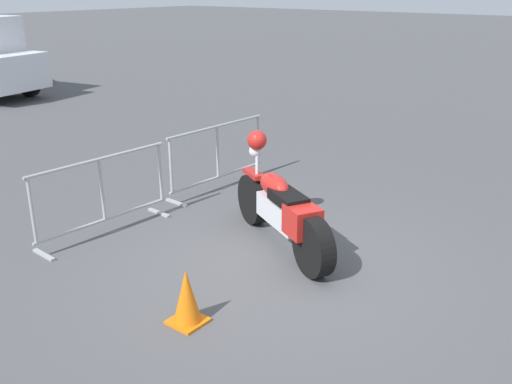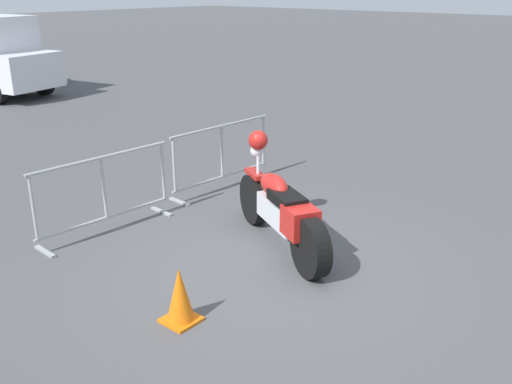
{
  "view_description": "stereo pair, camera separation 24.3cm",
  "coord_description": "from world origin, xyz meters",
  "px_view_note": "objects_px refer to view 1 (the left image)",
  "views": [
    {
      "loc": [
        -4.96,
        -3.57,
        3.2
      ],
      "look_at": [
        0.49,
        0.72,
        0.65
      ],
      "focal_mm": 40.0,
      "sensor_mm": 36.0,
      "label": 1
    },
    {
      "loc": [
        -4.8,
        -3.76,
        3.2
      ],
      "look_at": [
        0.49,
        0.72,
        0.65
      ],
      "focal_mm": 40.0,
      "sensor_mm": 36.0,
      "label": 2
    }
  ],
  "objects_px": {
    "crowd_barrier_near": "(103,195)",
    "traffic_cone": "(187,297)",
    "crowd_barrier_far": "(218,156)",
    "motorcycle": "(281,208)"
  },
  "relations": [
    {
      "from": "motorcycle",
      "to": "traffic_cone",
      "type": "xyz_separation_m",
      "value": [
        -2.01,
        -0.32,
        -0.23
      ]
    },
    {
      "from": "motorcycle",
      "to": "traffic_cone",
      "type": "relative_size",
      "value": 3.76
    },
    {
      "from": "traffic_cone",
      "to": "motorcycle",
      "type": "bearing_deg",
      "value": 8.9
    },
    {
      "from": "motorcycle",
      "to": "crowd_barrier_far",
      "type": "relative_size",
      "value": 1.07
    },
    {
      "from": "crowd_barrier_far",
      "to": "crowd_barrier_near",
      "type": "bearing_deg",
      "value": 180.0
    },
    {
      "from": "motorcycle",
      "to": "crowd_barrier_near",
      "type": "bearing_deg",
      "value": 56.42
    },
    {
      "from": "crowd_barrier_near",
      "to": "traffic_cone",
      "type": "relative_size",
      "value": 3.53
    },
    {
      "from": "crowd_barrier_near",
      "to": "traffic_cone",
      "type": "distance_m",
      "value": 2.58
    },
    {
      "from": "motorcycle",
      "to": "traffic_cone",
      "type": "height_order",
      "value": "motorcycle"
    },
    {
      "from": "crowd_barrier_near",
      "to": "motorcycle",
      "type": "bearing_deg",
      "value": -61.37
    }
  ]
}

